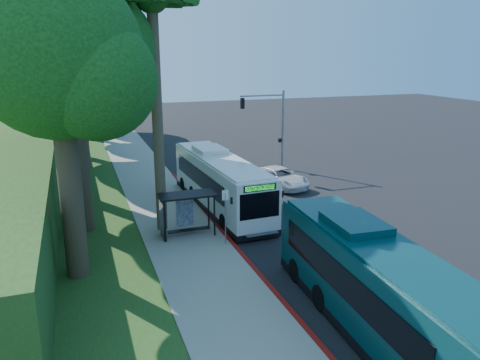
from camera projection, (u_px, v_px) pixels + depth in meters
name	position (u px, v px, depth m)	size (l,w,h in m)	color
ground	(279.00, 208.00, 31.73)	(140.00, 140.00, 0.00)	black
sidewalk	(172.00, 219.00, 29.35)	(4.50, 70.00, 0.12)	gray
red_curb	(227.00, 237.00, 26.46)	(0.25, 30.00, 0.13)	maroon
grass_verge	(75.00, 206.00, 32.05)	(8.00, 70.00, 0.06)	#234719
bus_shelter	(182.00, 206.00, 26.30)	(3.20, 1.51, 2.55)	black
stop_sign_pole	(225.00, 210.00, 24.88)	(0.35, 0.06, 3.17)	gray
traffic_signal_pole	(272.00, 120.00, 40.86)	(4.10, 0.30, 7.00)	gray
palm_tree	(152.00, 9.00, 24.43)	(4.20, 4.20, 14.40)	#4C3F2D
tree_0	(69.00, 32.00, 24.72)	(8.40, 8.00, 15.70)	#382B1E
tree_1	(51.00, 13.00, 31.26)	(10.50, 10.00, 18.26)	#382B1E
tree_2	(76.00, 49.00, 39.61)	(8.82, 8.40, 15.12)	#382B1E
tree_3	(51.00, 33.00, 45.83)	(10.08, 9.60, 17.28)	#382B1E
tree_4	(78.00, 56.00, 54.50)	(8.40, 8.00, 14.14)	#382B1E
tree_5	(85.00, 61.00, 62.29)	(7.35, 7.00, 12.86)	#382B1E
tree_6	(60.00, 64.00, 19.51)	(7.56, 7.20, 13.74)	#382B1E
white_bus	(220.00, 181.00, 31.33)	(3.29, 12.82, 3.79)	silver
teal_bus	(380.00, 289.00, 17.01)	(3.50, 13.07, 3.86)	#0A3438
pickup	(280.00, 177.00, 36.45)	(2.48, 5.37, 1.49)	silver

